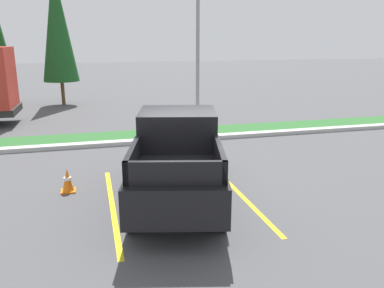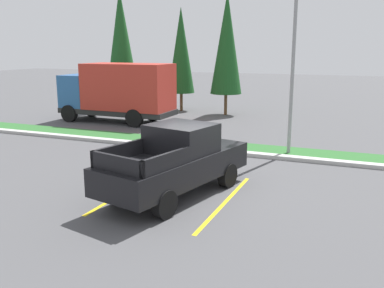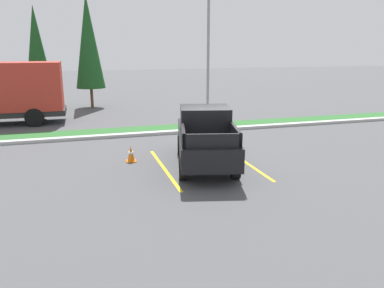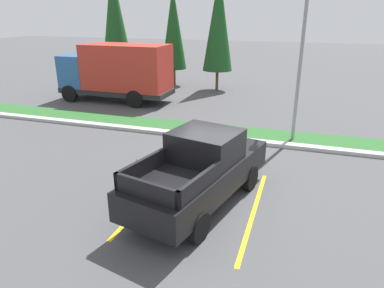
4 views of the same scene
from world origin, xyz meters
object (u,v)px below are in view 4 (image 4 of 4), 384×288
(street_light, at_px, (303,36))
(cypress_tree_left_inner, at_px, (173,28))
(cypress_tree_center, at_px, (218,22))
(pickup_truck_main, at_px, (201,170))
(traffic_cone, at_px, (137,167))
(cargo_truck_distant, at_px, (117,71))
(cypress_tree_leftmost, at_px, (115,16))

(street_light, relative_size, cypress_tree_left_inner, 1.07)
(cypress_tree_center, bearing_deg, street_light, -58.46)
(cypress_tree_left_inner, distance_m, cypress_tree_center, 3.53)
(cypress_tree_left_inner, bearing_deg, pickup_truck_main, -66.81)
(cypress_tree_center, relative_size, traffic_cone, 12.84)
(pickup_truck_main, distance_m, traffic_cone, 2.91)
(pickup_truck_main, bearing_deg, cypress_tree_left_inner, 113.19)
(cypress_tree_center, distance_m, traffic_cone, 14.81)
(street_light, height_order, cypress_tree_center, cypress_tree_center)
(cargo_truck_distant, bearing_deg, pickup_truck_main, -51.03)
(street_light, distance_m, cypress_tree_left_inner, 13.38)
(pickup_truck_main, relative_size, cypress_tree_center, 0.72)
(traffic_cone, bearing_deg, pickup_truck_main, -23.68)
(cypress_tree_leftmost, xyz_separation_m, cypress_tree_left_inner, (4.21, 0.75, -0.78))
(cargo_truck_distant, xyz_separation_m, cypress_tree_leftmost, (-2.72, 4.92, 3.02))
(street_light, xyz_separation_m, traffic_cone, (-4.79, -4.99, -3.98))
(street_light, bearing_deg, pickup_truck_main, -109.93)
(pickup_truck_main, relative_size, street_light, 0.74)
(cypress_tree_leftmost, bearing_deg, street_light, -34.43)
(pickup_truck_main, xyz_separation_m, cypress_tree_left_inner, (-6.84, 15.97, 3.05))
(street_light, relative_size, cypress_tree_center, 0.96)
(cypress_tree_leftmost, relative_size, cypress_tree_left_inner, 1.19)
(cargo_truck_distant, height_order, street_light, street_light)
(cargo_truck_distant, relative_size, traffic_cone, 11.37)
(cargo_truck_distant, relative_size, street_light, 0.92)
(street_light, xyz_separation_m, cypress_tree_leftmost, (-13.27, 9.09, 0.60))
(cargo_truck_distant, relative_size, cypress_tree_left_inner, 0.98)
(cargo_truck_distant, distance_m, cypress_tree_center, 7.51)
(traffic_cone, bearing_deg, street_light, 46.16)
(cypress_tree_left_inner, bearing_deg, cargo_truck_distant, -104.70)
(cypress_tree_left_inner, bearing_deg, cypress_tree_center, -11.13)
(pickup_truck_main, distance_m, cypress_tree_leftmost, 19.19)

